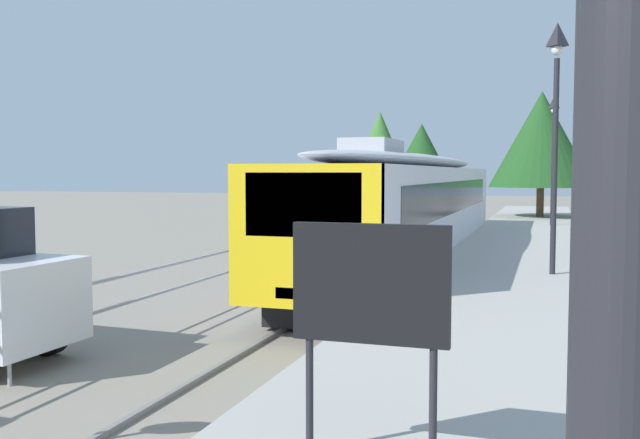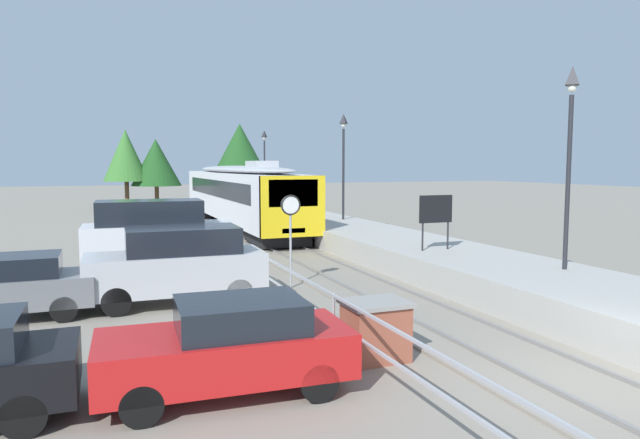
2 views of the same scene
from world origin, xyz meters
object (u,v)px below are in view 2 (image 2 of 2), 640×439
commuter_train (240,192)px  platform_lamp_mid_platform (343,146)px  parked_suv_silver (178,264)px  parked_hatchback_grey (7,287)px  platform_lamp_far_end (264,152)px  parked_hatchback_red (229,346)px  brick_utility_cabinet (375,330)px  parked_van_white (157,236)px  platform_lamp_near_end (570,129)px  speed_limit_sign (291,218)px  platform_notice_board (436,211)px

commuter_train → platform_lamp_mid_platform: (4.14, -5.39, 2.48)m
platform_lamp_mid_platform → parked_suv_silver: 15.34m
parked_suv_silver → parked_hatchback_grey: bearing=-177.9°
platform_lamp_far_end → parked_hatchback_red: platform_lamp_far_end is taller
platform_lamp_mid_platform → brick_utility_cabinet: platform_lamp_mid_platform is taller
parked_van_white → platform_lamp_near_end: bearing=-39.2°
speed_limit_sign → parked_van_white: (-3.52, 3.69, -0.83)m
parked_hatchback_red → parked_van_white: (-0.13, 10.84, 0.50)m
speed_limit_sign → parked_suv_silver: 3.63m
parked_hatchback_red → parked_hatchback_grey: same height
commuter_train → parked_suv_silver: commuter_train is taller
platform_lamp_mid_platform → platform_notice_board: size_ratio=2.97×
platform_lamp_mid_platform → brick_utility_cabinet: size_ratio=4.42×
parked_hatchback_red → parked_van_white: size_ratio=0.82×
platform_lamp_mid_platform → parked_hatchback_grey: size_ratio=1.33×
parked_hatchback_red → brick_utility_cabinet: bearing=11.6°
speed_limit_sign → platform_lamp_mid_platform: bearing=59.4°
platform_lamp_mid_platform → speed_limit_sign: bearing=-120.6°
platform_lamp_near_end → parked_hatchback_red: 10.80m
platform_lamp_near_end → parked_suv_silver: platform_lamp_near_end is taller
platform_notice_board → brick_utility_cabinet: (-5.41, -6.46, -1.61)m
platform_lamp_near_end → platform_lamp_far_end: 29.91m
commuter_train → brick_utility_cabinet: 22.79m
commuter_train → platform_lamp_far_end: bearing=66.6°
parked_hatchback_red → parked_hatchback_grey: bearing=122.5°
brick_utility_cabinet → parked_van_white: bearing=106.7°
platform_lamp_near_end → parked_hatchback_grey: platform_lamp_near_end is taller
commuter_train → parked_suv_silver: size_ratio=4.29×
platform_lamp_far_end → brick_utility_cabinet: size_ratio=4.42×
parked_van_white → parked_hatchback_red: bearing=-89.3°
parked_suv_silver → parked_hatchback_red: bearing=-90.0°
speed_limit_sign → platform_notice_board: bearing=-1.1°
platform_lamp_far_end → brick_utility_cabinet: platform_lamp_far_end is taller
parked_hatchback_red → platform_notice_board: bearing=40.3°
platform_notice_board → brick_utility_cabinet: platform_notice_board is taller
platform_lamp_far_end → parked_hatchback_red: size_ratio=1.32×
brick_utility_cabinet → parked_van_white: parked_van_white is taller
parked_suv_silver → platform_notice_board: bearing=4.2°
platform_notice_board → brick_utility_cabinet: bearing=-130.0°
platform_lamp_near_end → parked_hatchback_grey: (-13.71, 3.47, -3.83)m
platform_lamp_far_end → platform_notice_board: 25.84m
platform_lamp_far_end → parked_suv_silver: bearing=-110.2°
platform_lamp_mid_platform → platform_notice_board: bearing=-97.1°
parked_suv_silver → brick_utility_cabinet: bearing=-63.4°
brick_utility_cabinet → parked_suv_silver: size_ratio=0.26×
speed_limit_sign → brick_utility_cabinet: 6.75m
parked_hatchback_red → platform_lamp_far_end: bearing=73.5°
platform_lamp_far_end → parked_hatchback_grey: size_ratio=1.33×
speed_limit_sign → parked_hatchback_red: bearing=-115.3°
speed_limit_sign → brick_utility_cabinet: (-0.46, -6.55, -1.55)m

